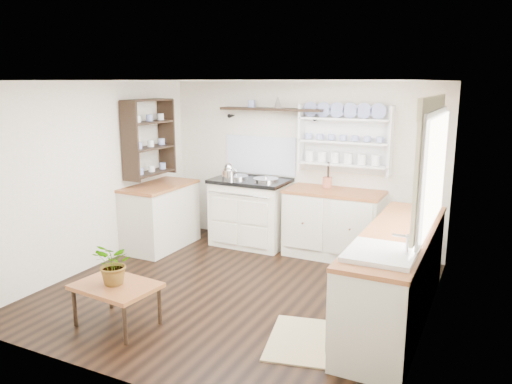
% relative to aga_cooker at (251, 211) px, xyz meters
% --- Properties ---
extents(floor, '(4.00, 3.80, 0.01)m').
position_rel_aga_cooker_xyz_m(floor, '(0.62, -1.57, -0.49)').
color(floor, black).
rests_on(floor, ground).
extents(wall_back, '(4.00, 0.02, 2.30)m').
position_rel_aga_cooker_xyz_m(wall_back, '(0.62, 0.33, 0.66)').
color(wall_back, beige).
rests_on(wall_back, ground).
extents(wall_right, '(0.02, 3.80, 2.30)m').
position_rel_aga_cooker_xyz_m(wall_right, '(2.62, -1.57, 0.66)').
color(wall_right, beige).
rests_on(wall_right, ground).
extents(wall_left, '(0.02, 3.80, 2.30)m').
position_rel_aga_cooker_xyz_m(wall_left, '(-1.38, -1.57, 0.66)').
color(wall_left, beige).
rests_on(wall_left, ground).
extents(ceiling, '(4.00, 3.80, 0.01)m').
position_rel_aga_cooker_xyz_m(ceiling, '(0.62, -1.57, 1.81)').
color(ceiling, white).
rests_on(ceiling, wall_back).
extents(window, '(0.08, 1.55, 1.22)m').
position_rel_aga_cooker_xyz_m(window, '(2.57, -1.42, 1.08)').
color(window, white).
rests_on(window, wall_right).
extents(aga_cooker, '(1.07, 0.74, 0.98)m').
position_rel_aga_cooker_xyz_m(aga_cooker, '(0.00, 0.00, 0.00)').
color(aga_cooker, white).
rests_on(aga_cooker, floor).
extents(back_cabinets, '(1.27, 0.63, 0.90)m').
position_rel_aga_cooker_xyz_m(back_cabinets, '(1.22, 0.03, -0.03)').
color(back_cabinets, beige).
rests_on(back_cabinets, floor).
extents(right_cabinets, '(0.62, 2.43, 0.90)m').
position_rel_aga_cooker_xyz_m(right_cabinets, '(2.32, -1.47, -0.03)').
color(right_cabinets, beige).
rests_on(right_cabinets, floor).
extents(belfast_sink, '(0.55, 0.60, 0.45)m').
position_rel_aga_cooker_xyz_m(belfast_sink, '(2.32, -2.22, 0.31)').
color(belfast_sink, white).
rests_on(belfast_sink, right_cabinets).
extents(left_cabinets, '(0.62, 1.13, 0.90)m').
position_rel_aga_cooker_xyz_m(left_cabinets, '(-1.08, -0.67, -0.03)').
color(left_cabinets, beige).
rests_on(left_cabinets, floor).
extents(plate_rack, '(1.20, 0.22, 0.90)m').
position_rel_aga_cooker_xyz_m(plate_rack, '(1.27, 0.29, 1.07)').
color(plate_rack, white).
rests_on(plate_rack, wall_back).
extents(high_shelf, '(1.50, 0.29, 0.16)m').
position_rel_aga_cooker_xyz_m(high_shelf, '(0.22, 0.21, 1.42)').
color(high_shelf, black).
rests_on(high_shelf, wall_back).
extents(left_shelving, '(0.28, 0.80, 1.05)m').
position_rel_aga_cooker_xyz_m(left_shelving, '(-1.22, -0.67, 1.06)').
color(left_shelving, black).
rests_on(left_shelving, wall_left).
extents(kettle, '(0.20, 0.20, 0.24)m').
position_rel_aga_cooker_xyz_m(kettle, '(-0.28, -0.12, 0.57)').
color(kettle, silver).
rests_on(kettle, aga_cooker).
extents(utensil_crock, '(0.12, 0.12, 0.14)m').
position_rel_aga_cooker_xyz_m(utensil_crock, '(1.09, 0.11, 0.50)').
color(utensil_crock, '#AA583E').
rests_on(utensil_crock, back_cabinets).
extents(center_table, '(0.81, 0.62, 0.42)m').
position_rel_aga_cooker_xyz_m(center_table, '(-0.03, -2.77, -0.11)').
color(center_table, brown).
rests_on(center_table, floor).
extents(potted_plant, '(0.44, 0.40, 0.41)m').
position_rel_aga_cooker_xyz_m(potted_plant, '(-0.03, -2.77, 0.14)').
color(potted_plant, '#3F7233').
rests_on(potted_plant, center_table).
extents(floor_rug, '(0.72, 0.95, 0.02)m').
position_rel_aga_cooker_xyz_m(floor_rug, '(1.65, -2.28, -0.48)').
color(floor_rug, '#927D55').
rests_on(floor_rug, floor).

